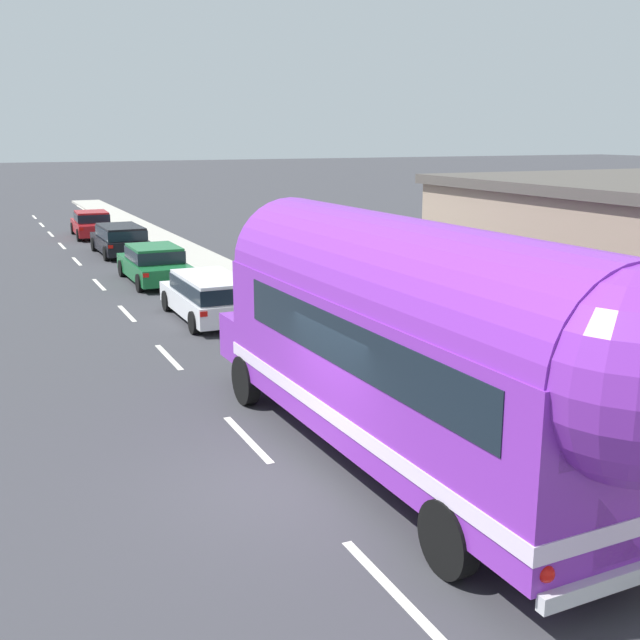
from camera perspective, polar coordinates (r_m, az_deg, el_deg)
The scene contains 8 objects.
ground_plane at distance 12.55m, azimuth -2.07°, elevation -11.95°, with size 300.00×300.00×0.00m, color #38383D.
lane_markings at distance 25.16m, azimuth -7.94°, elevation 0.98°, with size 3.88×80.00×0.01m.
sidewalk_slab at distance 23.05m, azimuth -0.53°, elevation 0.14°, with size 2.14×90.00×0.15m, color #ADA89E.
painted_bus at distance 12.12m, azimuth 7.16°, elevation -1.38°, with size 2.80×11.64×4.12m.
car_lead at distance 23.12m, azimuth -8.09°, elevation 1.87°, with size 1.89×4.59×1.37m.
car_second at distance 29.54m, azimuth -11.99°, elevation 4.13°, with size 2.00×4.77×1.37m.
car_third at distance 36.57m, azimuth -14.37°, elevation 5.82°, with size 2.01×4.66×1.37m.
car_fourth at distance 43.52m, azimuth -16.30°, elevation 6.80°, with size 2.04×4.67×1.37m.
Camera 1 is at (-4.30, -10.49, 5.38)m, focal length 43.88 mm.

